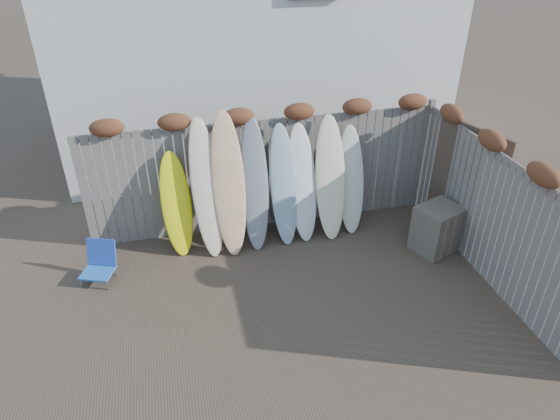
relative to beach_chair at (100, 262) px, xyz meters
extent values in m
plane|color=#493A2D|center=(2.78, -1.49, -0.28)|extent=(80.00, 80.00, 0.00)
cube|color=slate|center=(2.78, 0.91, 0.72)|extent=(6.00, 0.10, 2.00)
cube|color=slate|center=(5.78, 0.91, 0.77)|extent=(0.10, 0.10, 2.10)
ellipsoid|color=brown|center=(0.38, 0.87, 1.82)|extent=(0.52, 0.28, 0.28)
ellipsoid|color=brown|center=(1.38, 0.87, 1.82)|extent=(0.52, 0.28, 0.28)
ellipsoid|color=brown|center=(2.38, 0.87, 1.82)|extent=(0.52, 0.28, 0.28)
ellipsoid|color=brown|center=(3.38, 0.87, 1.82)|extent=(0.52, 0.28, 0.28)
ellipsoid|color=brown|center=(4.38, 0.87, 1.82)|extent=(0.52, 0.28, 0.28)
ellipsoid|color=brown|center=(5.38, 0.87, 1.82)|extent=(0.52, 0.28, 0.28)
cube|color=slate|center=(5.78, -1.29, 0.72)|extent=(0.10, 4.40, 2.00)
ellipsoid|color=brown|center=(5.74, -1.99, 1.82)|extent=(0.28, 0.56, 0.28)
ellipsoid|color=brown|center=(5.74, -0.89, 1.82)|extent=(0.28, 0.56, 0.28)
ellipsoid|color=brown|center=(5.74, 0.21, 1.82)|extent=(0.28, 0.56, 0.28)
cube|color=silver|center=(3.28, 5.01, 2.72)|extent=(8.00, 5.00, 6.00)
cube|color=blue|center=(-0.04, -0.10, -0.11)|extent=(0.57, 0.54, 0.03)
cube|color=blue|center=(0.04, 0.10, 0.12)|extent=(0.47, 0.29, 0.42)
cylinder|color=#B0AFB7|center=(-0.30, -0.19, -0.20)|extent=(0.03, 0.03, 0.17)
cylinder|color=#AFAEB5|center=(-0.17, 0.13, -0.20)|extent=(0.03, 0.03, 0.17)
cylinder|color=#AAAAB1|center=(0.09, -0.34, -0.20)|extent=(0.03, 0.03, 0.17)
cylinder|color=silver|center=(0.22, -0.02, -0.20)|extent=(0.03, 0.03, 0.17)
cube|color=#726556|center=(5.39, -0.51, 0.12)|extent=(0.85, 0.78, 0.80)
cube|color=brown|center=(5.90, -0.31, 0.74)|extent=(0.49, 1.32, 2.05)
ellipsoid|color=#FFF40E|center=(1.25, 0.52, 0.56)|extent=(0.51, 0.63, 1.68)
ellipsoid|color=beige|center=(1.75, 0.45, 0.81)|extent=(0.53, 0.81, 2.19)
ellipsoid|color=#FFB789|center=(2.10, 0.43, 0.86)|extent=(0.54, 0.81, 2.28)
ellipsoid|color=gray|center=(2.53, 0.45, 0.78)|extent=(0.52, 0.79, 2.12)
ellipsoid|color=#8DA7B9|center=(3.02, 0.47, 0.71)|extent=(0.47, 0.71, 1.98)
ellipsoid|color=white|center=(3.35, 0.49, 0.69)|extent=(0.51, 0.71, 1.95)
ellipsoid|color=#FDE7BF|center=(3.83, 0.45, 0.75)|extent=(0.56, 0.76, 2.06)
ellipsoid|color=beige|center=(4.22, 0.51, 0.63)|extent=(0.50, 0.68, 1.83)
camera|label=1|loc=(1.27, -6.57, 4.66)|focal=32.00mm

